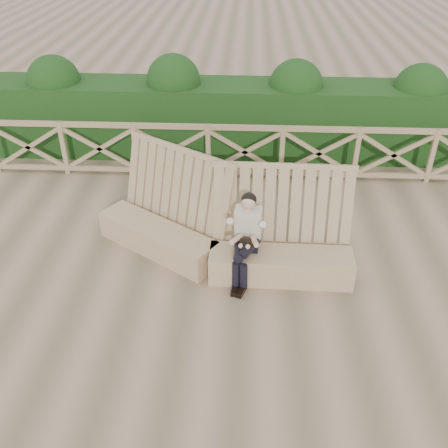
{
  "coord_description": "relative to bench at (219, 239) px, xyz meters",
  "views": [
    {
      "loc": [
        0.05,
        -5.37,
        4.7
      ],
      "look_at": [
        -0.24,
        0.4,
        0.9
      ],
      "focal_mm": 40.0,
      "sensor_mm": 36.0,
      "label": 1
    }
  ],
  "objects": [
    {
      "name": "woman",
      "position": [
        0.41,
        -0.34,
        0.33
      ],
      "size": [
        0.43,
        0.82,
        1.34
      ],
      "rotation": [
        0.0,
        0.0,
        -0.14
      ],
      "color": "black",
      "rests_on": "ground"
    },
    {
      "name": "ground",
      "position": [
        0.34,
        -0.75,
        -0.39
      ],
      "size": [
        60.0,
        60.0,
        0.0
      ],
      "primitive_type": "plane",
      "color": "brown",
      "rests_on": "ground"
    },
    {
      "name": "guardrail",
      "position": [
        0.34,
        2.75,
        0.16
      ],
      "size": [
        10.1,
        0.09,
        1.1
      ],
      "color": "#917754",
      "rests_on": "ground"
    },
    {
      "name": "hedge",
      "position": [
        0.34,
        3.95,
        0.36
      ],
      "size": [
        12.0,
        1.2,
        1.5
      ],
      "primitive_type": "cube",
      "color": "black",
      "rests_on": "ground"
    },
    {
      "name": "bench",
      "position": [
        0.0,
        0.0,
        0.0
      ],
      "size": [
        3.92,
        1.84,
        1.58
      ],
      "rotation": [
        0.0,
        0.0,
        -0.3
      ],
      "color": "olive",
      "rests_on": "ground"
    }
  ]
}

